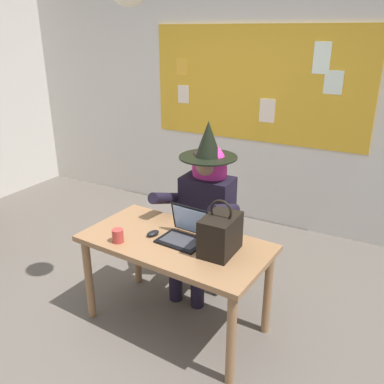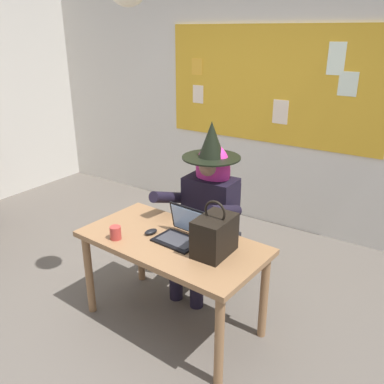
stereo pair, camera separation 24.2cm
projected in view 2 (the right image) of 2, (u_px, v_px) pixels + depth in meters
The scene contains 9 objects.
ground_plane at pixel (148, 315), 3.23m from camera, with size 24.00×24.00×0.00m, color #5B544C.
wall_back_bulletin at pixel (270, 97), 4.36m from camera, with size 6.35×2.27×2.83m.
desk_main at pixel (172, 252), 2.93m from camera, with size 1.37×0.77×0.71m.
chair_at_desk at pixel (213, 227), 3.55m from camera, with size 0.44×0.44×0.90m.
person_costumed at pixel (207, 201), 3.35m from camera, with size 0.60×0.70×1.43m.
laptop at pixel (181, 233), 2.89m from camera, with size 0.33×0.29×0.23m.
computer_mouse at pixel (151, 232), 2.97m from camera, with size 0.06×0.10×0.03m, color black.
handbag at pixel (215, 235), 2.67m from camera, with size 0.20×0.30×0.38m.
coffee_mug at pixel (116, 233), 2.89m from camera, with size 0.08×0.08×0.10m, color #B23833.
Camera 2 is at (1.76, -2.01, 2.09)m, focal length 38.42 mm.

